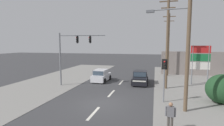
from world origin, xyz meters
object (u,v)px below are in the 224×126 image
at_px(utility_pole_midground_right, 167,42).
at_px(pedestrian_at_kerb, 170,115).
at_px(sedan_oncoming_mid, 140,78).
at_px(shopping_plaza_sign, 200,59).
at_px(hatchback_receding_far, 101,76).
at_px(pedestal_signal_right_kerb, 164,73).
at_px(utility_pole_foreground_right, 186,35).
at_px(utility_pole_background_right, 168,43).
at_px(traffic_signal_mast, 71,49).

relative_size(utility_pole_midground_right, pedestrian_at_kerb, 5.85).
distance_m(sedan_oncoming_mid, pedestrian_at_kerb, 11.68).
xyz_separation_m(shopping_plaza_sign, pedestrian_at_kerb, (-4.17, -12.27, -2.06)).
bearing_deg(hatchback_receding_far, pedestal_signal_right_kerb, -41.87).
distance_m(utility_pole_foreground_right, hatchback_receding_far, 12.83).
relative_size(sedan_oncoming_mid, hatchback_receding_far, 1.17).
bearing_deg(utility_pole_midground_right, hatchback_receding_far, 166.45).
xyz_separation_m(shopping_plaza_sign, hatchback_receding_far, (-11.71, -0.77, -2.28)).
height_order(pedestal_signal_right_kerb, hatchback_receding_far, pedestal_signal_right_kerb).
bearing_deg(shopping_plaza_sign, utility_pole_background_right, 120.45).
height_order(traffic_signal_mast, pedestal_signal_right_kerb, traffic_signal_mast).
bearing_deg(traffic_signal_mast, hatchback_receding_far, 50.48).
bearing_deg(utility_pole_foreground_right, pedestrian_at_kerb, -109.26).
relative_size(utility_pole_foreground_right, hatchback_receding_far, 2.69).
bearing_deg(pedestrian_at_kerb, shopping_plaza_sign, 71.25).
relative_size(utility_pole_background_right, shopping_plaza_sign, 2.00).
height_order(utility_pole_foreground_right, sedan_oncoming_mid, utility_pole_foreground_right).
bearing_deg(utility_pole_background_right, shopping_plaza_sign, -59.55).
height_order(utility_pole_background_right, shopping_plaza_sign, utility_pole_background_right).
xyz_separation_m(utility_pole_midground_right, hatchback_receding_far, (-7.84, 1.89, -4.31)).
height_order(utility_pole_midground_right, sedan_oncoming_mid, utility_pole_midground_right).
bearing_deg(pedestrian_at_kerb, sedan_oncoming_mid, 102.83).
height_order(sedan_oncoming_mid, pedestrian_at_kerb, pedestrian_at_kerb).
distance_m(pedestal_signal_right_kerb, shopping_plaza_sign, 8.58).
bearing_deg(traffic_signal_mast, pedestrian_at_kerb, -39.67).
xyz_separation_m(utility_pole_background_right, pedestrian_at_kerb, (-0.97, -17.72, -3.91)).
bearing_deg(sedan_oncoming_mid, shopping_plaza_sign, 7.50).
relative_size(utility_pole_foreground_right, shopping_plaza_sign, 2.16).
height_order(utility_pole_midground_right, shopping_plaza_sign, utility_pole_midground_right).
height_order(utility_pole_foreground_right, pedestrian_at_kerb, utility_pole_foreground_right).
bearing_deg(hatchback_receding_far, utility_pole_midground_right, -13.55).
bearing_deg(sedan_oncoming_mid, hatchback_receding_far, 178.61).
xyz_separation_m(pedestal_signal_right_kerb, pedestrian_at_kerb, (0.14, -4.87, -1.49)).
relative_size(utility_pole_background_right, traffic_signal_mast, 1.53).
relative_size(pedestal_signal_right_kerb, pedestrian_at_kerb, 2.18).
bearing_deg(pedestrian_at_kerb, utility_pole_midground_right, 88.23).
xyz_separation_m(utility_pole_midground_right, sedan_oncoming_mid, (-2.89, 1.77, -4.31)).
bearing_deg(pedestrian_at_kerb, hatchback_receding_far, 123.25).
relative_size(traffic_signal_mast, hatchback_receding_far, 1.63).
height_order(utility_pole_background_right, pedestrian_at_kerb, utility_pole_background_right).
distance_m(traffic_signal_mast, pedestrian_at_kerb, 13.53).
height_order(hatchback_receding_far, pedestrian_at_kerb, pedestrian_at_kerb).
height_order(utility_pole_background_right, sedan_oncoming_mid, utility_pole_background_right).
xyz_separation_m(pedestal_signal_right_kerb, shopping_plaza_sign, (4.31, 7.40, 0.57)).
relative_size(utility_pole_midground_right, sedan_oncoming_mid, 2.22).
bearing_deg(traffic_signal_mast, sedan_oncoming_mid, 21.72).
distance_m(utility_pole_midground_right, traffic_signal_mast, 10.52).
relative_size(utility_pole_midground_right, hatchback_receding_far, 2.59).
relative_size(utility_pole_background_right, hatchback_receding_far, 2.49).
xyz_separation_m(utility_pole_background_right, shopping_plaza_sign, (3.20, -5.44, -1.85)).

